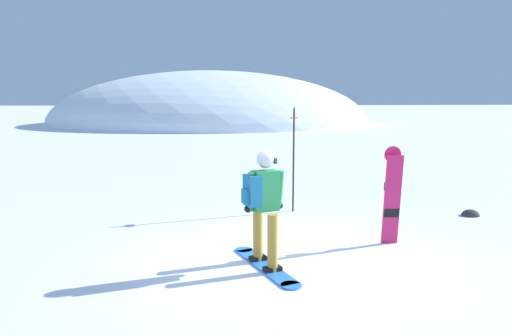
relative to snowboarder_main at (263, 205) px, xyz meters
name	(u,v)px	position (x,y,z in m)	size (l,w,h in m)	color
ground_plane	(280,257)	(0.32, 0.40, -0.92)	(300.00, 300.00, 0.00)	white
ridge_peak_main	(211,123)	(-0.55, 38.93, -0.92)	(30.17, 27.16, 10.04)	white
snowboarder_main	(263,205)	(0.00, 0.00, 0.00)	(0.79, 1.75, 1.71)	blue
spare_snowboard	(392,195)	(2.25, 0.85, -0.08)	(0.28, 0.16, 1.66)	#D11E5B
piste_marker_near	(294,152)	(1.03, 3.25, 0.37)	(0.20, 0.20, 2.28)	black
rock_dark	(470,216)	(4.66, 2.49, -0.92)	(0.37, 0.32, 0.26)	#383333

